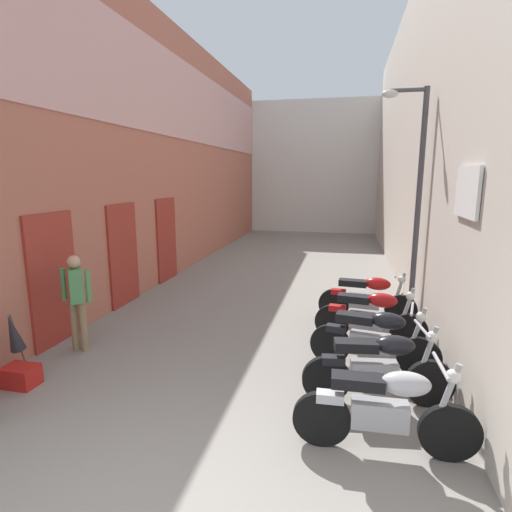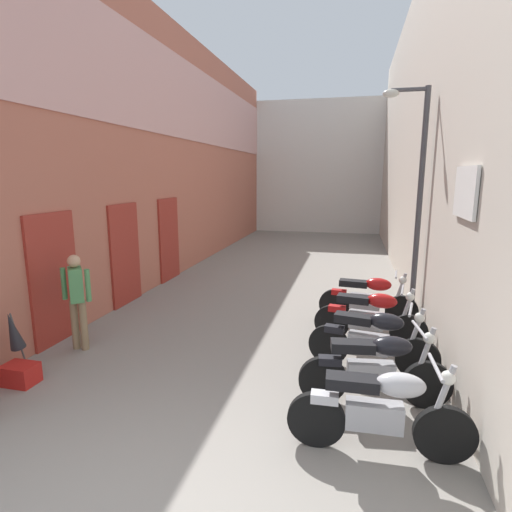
{
  "view_description": "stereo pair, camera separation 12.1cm",
  "coord_description": "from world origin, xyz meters",
  "px_view_note": "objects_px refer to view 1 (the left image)",
  "views": [
    {
      "loc": [
        1.64,
        -2.26,
        2.79
      ],
      "look_at": [
        0.07,
        4.91,
        1.34
      ],
      "focal_mm": 28.59,
      "sensor_mm": 36.0,
      "label": 1
    },
    {
      "loc": [
        1.76,
        -2.23,
        2.79
      ],
      "look_at": [
        0.07,
        4.91,
        1.34
      ],
      "focal_mm": 28.59,
      "sensor_mm": 36.0,
      "label": 2
    }
  ],
  "objects_px": {
    "motorcycle_fourth": "(371,315)",
    "motorcycle_fifth": "(368,297)",
    "plastic_crate": "(21,376)",
    "umbrella_leaning": "(13,333)",
    "motorcycle_second": "(379,366)",
    "street_lamp": "(414,190)",
    "motorcycle_nearest": "(386,408)",
    "motorcycle_third": "(374,338)",
    "pedestrian_mid_alley": "(77,296)"
  },
  "relations": [
    {
      "from": "motorcycle_fourth",
      "to": "motorcycle_fifth",
      "type": "height_order",
      "value": "same"
    },
    {
      "from": "plastic_crate",
      "to": "umbrella_leaning",
      "type": "relative_size",
      "value": 0.46
    },
    {
      "from": "motorcycle_second",
      "to": "street_lamp",
      "type": "distance_m",
      "value": 3.66
    },
    {
      "from": "motorcycle_second",
      "to": "motorcycle_fifth",
      "type": "xyz_separation_m",
      "value": [
        0.0,
        2.95,
        0.0
      ]
    },
    {
      "from": "motorcycle_fifth",
      "to": "motorcycle_nearest",
      "type": "bearing_deg",
      "value": -90.0
    },
    {
      "from": "motorcycle_third",
      "to": "motorcycle_fourth",
      "type": "relative_size",
      "value": 1.0
    },
    {
      "from": "motorcycle_nearest",
      "to": "motorcycle_second",
      "type": "relative_size",
      "value": 1.0
    },
    {
      "from": "motorcycle_second",
      "to": "motorcycle_fourth",
      "type": "xyz_separation_m",
      "value": [
        -0.0,
        1.9,
        0.0
      ]
    },
    {
      "from": "motorcycle_third",
      "to": "motorcycle_fifth",
      "type": "height_order",
      "value": "same"
    },
    {
      "from": "motorcycle_fifth",
      "to": "street_lamp",
      "type": "xyz_separation_m",
      "value": [
        0.69,
        0.02,
        2.03
      ]
    },
    {
      "from": "motorcycle_nearest",
      "to": "pedestrian_mid_alley",
      "type": "xyz_separation_m",
      "value": [
        -4.6,
        1.55,
        0.42
      ]
    },
    {
      "from": "motorcycle_third",
      "to": "motorcycle_fourth",
      "type": "height_order",
      "value": "same"
    },
    {
      "from": "motorcycle_second",
      "to": "motorcycle_third",
      "type": "height_order",
      "value": "same"
    },
    {
      "from": "street_lamp",
      "to": "umbrella_leaning",
      "type": "bearing_deg",
      "value": -148.65
    },
    {
      "from": "umbrella_leaning",
      "to": "motorcycle_third",
      "type": "bearing_deg",
      "value": 15.24
    },
    {
      "from": "motorcycle_fourth",
      "to": "street_lamp",
      "type": "distance_m",
      "value": 2.4
    },
    {
      "from": "motorcycle_fourth",
      "to": "motorcycle_second",
      "type": "bearing_deg",
      "value": -90.0
    },
    {
      "from": "motorcycle_second",
      "to": "motorcycle_fourth",
      "type": "distance_m",
      "value": 1.9
    },
    {
      "from": "plastic_crate",
      "to": "street_lamp",
      "type": "bearing_deg",
      "value": 33.49
    },
    {
      "from": "motorcycle_second",
      "to": "motorcycle_third",
      "type": "bearing_deg",
      "value": 90.0
    },
    {
      "from": "motorcycle_fifth",
      "to": "pedestrian_mid_alley",
      "type": "height_order",
      "value": "pedestrian_mid_alley"
    },
    {
      "from": "motorcycle_third",
      "to": "umbrella_leaning",
      "type": "height_order",
      "value": "motorcycle_third"
    },
    {
      "from": "motorcycle_nearest",
      "to": "umbrella_leaning",
      "type": "height_order",
      "value": "motorcycle_nearest"
    },
    {
      "from": "motorcycle_second",
      "to": "motorcycle_third",
      "type": "distance_m",
      "value": 0.91
    },
    {
      "from": "motorcycle_third",
      "to": "plastic_crate",
      "type": "distance_m",
      "value": 4.91
    },
    {
      "from": "umbrella_leaning",
      "to": "plastic_crate",
      "type": "bearing_deg",
      "value": -40.44
    },
    {
      "from": "motorcycle_fifth",
      "to": "plastic_crate",
      "type": "relative_size",
      "value": 4.2
    },
    {
      "from": "motorcycle_second",
      "to": "motorcycle_fifth",
      "type": "height_order",
      "value": "same"
    },
    {
      "from": "motorcycle_third",
      "to": "pedestrian_mid_alley",
      "type": "xyz_separation_m",
      "value": [
        -4.6,
        -0.29,
        0.42
      ]
    },
    {
      "from": "motorcycle_third",
      "to": "umbrella_leaning",
      "type": "bearing_deg",
      "value": -164.76
    },
    {
      "from": "motorcycle_nearest",
      "to": "motorcycle_third",
      "type": "relative_size",
      "value": 1.01
    },
    {
      "from": "umbrella_leaning",
      "to": "street_lamp",
      "type": "xyz_separation_m",
      "value": [
        5.55,
        3.38,
        1.85
      ]
    },
    {
      "from": "motorcycle_nearest",
      "to": "motorcycle_second",
      "type": "height_order",
      "value": "same"
    },
    {
      "from": "umbrella_leaning",
      "to": "street_lamp",
      "type": "relative_size",
      "value": 0.23
    },
    {
      "from": "motorcycle_fourth",
      "to": "pedestrian_mid_alley",
      "type": "relative_size",
      "value": 1.17
    },
    {
      "from": "umbrella_leaning",
      "to": "motorcycle_nearest",
      "type": "bearing_deg",
      "value": -6.08
    },
    {
      "from": "motorcycle_second",
      "to": "plastic_crate",
      "type": "height_order",
      "value": "motorcycle_second"
    },
    {
      "from": "umbrella_leaning",
      "to": "street_lamp",
      "type": "distance_m",
      "value": 6.76
    },
    {
      "from": "motorcycle_fourth",
      "to": "motorcycle_third",
      "type": "bearing_deg",
      "value": -90.0
    },
    {
      "from": "pedestrian_mid_alley",
      "to": "umbrella_leaning",
      "type": "distance_m",
      "value": 1.09
    },
    {
      "from": "motorcycle_third",
      "to": "umbrella_leaning",
      "type": "distance_m",
      "value": 5.03
    },
    {
      "from": "pedestrian_mid_alley",
      "to": "motorcycle_nearest",
      "type": "bearing_deg",
      "value": -18.61
    },
    {
      "from": "motorcycle_second",
      "to": "motorcycle_fifth",
      "type": "relative_size",
      "value": 1.0
    },
    {
      "from": "motorcycle_second",
      "to": "pedestrian_mid_alley",
      "type": "relative_size",
      "value": 1.18
    },
    {
      "from": "motorcycle_nearest",
      "to": "motorcycle_fifth",
      "type": "relative_size",
      "value": 1.0
    },
    {
      "from": "motorcycle_nearest",
      "to": "umbrella_leaning",
      "type": "bearing_deg",
      "value": 173.92
    },
    {
      "from": "motorcycle_second",
      "to": "motorcycle_fourth",
      "type": "bearing_deg",
      "value": 90.0
    },
    {
      "from": "motorcycle_nearest",
      "to": "motorcycle_third",
      "type": "height_order",
      "value": "same"
    },
    {
      "from": "plastic_crate",
      "to": "street_lamp",
      "type": "distance_m",
      "value": 6.85
    },
    {
      "from": "pedestrian_mid_alley",
      "to": "plastic_crate",
      "type": "relative_size",
      "value": 3.57
    }
  ]
}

